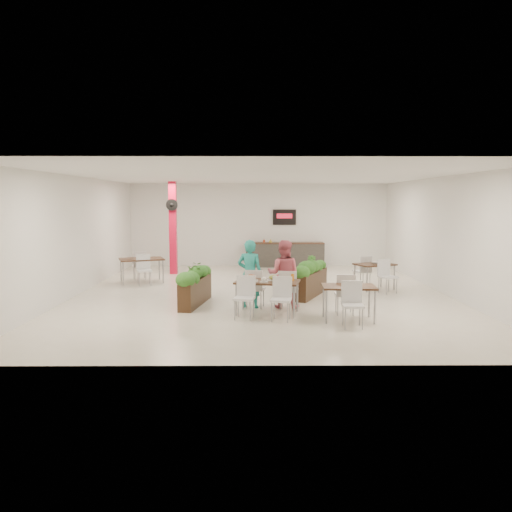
{
  "coord_description": "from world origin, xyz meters",
  "views": [
    {
      "loc": [
        -0.24,
        -13.5,
        2.55
      ],
      "look_at": [
        -0.15,
        -0.51,
        1.1
      ],
      "focal_mm": 35.0,
      "sensor_mm": 36.0,
      "label": 1
    }
  ],
  "objects_px": {
    "main_table": "(267,286)",
    "side_table_b": "(375,268)",
    "service_counter": "(285,254)",
    "diner_man": "(250,274)",
    "planter_right": "(311,277)",
    "side_table_a": "(142,262)",
    "side_table_c": "(349,292)",
    "diner_woman": "(283,274)",
    "planter_left": "(195,284)",
    "red_column": "(173,227)"
  },
  "relations": [
    {
      "from": "main_table",
      "to": "side_table_b",
      "type": "bearing_deg",
      "value": 43.89
    },
    {
      "from": "service_counter",
      "to": "diner_man",
      "type": "bearing_deg",
      "value": -99.98
    },
    {
      "from": "diner_man",
      "to": "planter_right",
      "type": "xyz_separation_m",
      "value": [
        1.64,
        1.46,
        -0.3
      ]
    },
    {
      "from": "service_counter",
      "to": "side_table_a",
      "type": "bearing_deg",
      "value": -141.87
    },
    {
      "from": "main_table",
      "to": "side_table_b",
      "type": "xyz_separation_m",
      "value": [
        3.18,
        3.05,
        -0.02
      ]
    },
    {
      "from": "planter_right",
      "to": "side_table_b",
      "type": "height_order",
      "value": "planter_right"
    },
    {
      "from": "main_table",
      "to": "service_counter",
      "type": "bearing_deg",
      "value": 83.52
    },
    {
      "from": "side_table_a",
      "to": "side_table_b",
      "type": "xyz_separation_m",
      "value": [
        6.96,
        -1.33,
        -0.02
      ]
    },
    {
      "from": "side_table_a",
      "to": "side_table_c",
      "type": "relative_size",
      "value": 1.02
    },
    {
      "from": "diner_woman",
      "to": "planter_right",
      "type": "relative_size",
      "value": 0.83
    },
    {
      "from": "side_table_b",
      "to": "side_table_c",
      "type": "bearing_deg",
      "value": -134.97
    },
    {
      "from": "main_table",
      "to": "side_table_c",
      "type": "distance_m",
      "value": 1.84
    },
    {
      "from": "service_counter",
      "to": "diner_man",
      "type": "height_order",
      "value": "service_counter"
    },
    {
      "from": "diner_man",
      "to": "main_table",
      "type": "bearing_deg",
      "value": 132.61
    },
    {
      "from": "service_counter",
      "to": "planter_left",
      "type": "height_order",
      "value": "service_counter"
    },
    {
      "from": "planter_left",
      "to": "side_table_c",
      "type": "xyz_separation_m",
      "value": [
        3.45,
        -1.67,
        0.1
      ]
    },
    {
      "from": "diner_man",
      "to": "diner_woman",
      "type": "xyz_separation_m",
      "value": [
        0.8,
        0.0,
        -0.01
      ]
    },
    {
      "from": "red_column",
      "to": "side_table_c",
      "type": "bearing_deg",
      "value": -55.05
    },
    {
      "from": "side_table_b",
      "to": "red_column",
      "type": "bearing_deg",
      "value": 129.66
    },
    {
      "from": "service_counter",
      "to": "planter_right",
      "type": "relative_size",
      "value": 1.54
    },
    {
      "from": "side_table_a",
      "to": "main_table",
      "type": "bearing_deg",
      "value": -68.54
    },
    {
      "from": "diner_man",
      "to": "side_table_b",
      "type": "height_order",
      "value": "diner_man"
    },
    {
      "from": "red_column",
      "to": "diner_man",
      "type": "height_order",
      "value": "red_column"
    },
    {
      "from": "main_table",
      "to": "planter_right",
      "type": "relative_size",
      "value": 0.94
    },
    {
      "from": "side_table_c",
      "to": "diner_man",
      "type": "bearing_deg",
      "value": 150.95
    },
    {
      "from": "red_column",
      "to": "main_table",
      "type": "xyz_separation_m",
      "value": [
        3.08,
        -6.22,
        -1.01
      ]
    },
    {
      "from": "service_counter",
      "to": "side_table_c",
      "type": "xyz_separation_m",
      "value": [
        0.8,
        -8.73,
        0.13
      ]
    },
    {
      "from": "main_table",
      "to": "side_table_a",
      "type": "distance_m",
      "value": 5.8
    },
    {
      "from": "diner_man",
      "to": "side_table_b",
      "type": "relative_size",
      "value": 0.99
    },
    {
      "from": "service_counter",
      "to": "planter_right",
      "type": "xyz_separation_m",
      "value": [
        0.33,
        -5.97,
        0.02
      ]
    },
    {
      "from": "planter_right",
      "to": "side_table_b",
      "type": "xyz_separation_m",
      "value": [
        1.93,
        0.94,
        0.11
      ]
    },
    {
      "from": "diner_woman",
      "to": "diner_man",
      "type": "bearing_deg",
      "value": 11.79
    },
    {
      "from": "diner_woman",
      "to": "side_table_b",
      "type": "relative_size",
      "value": 0.98
    },
    {
      "from": "diner_man",
      "to": "side_table_c",
      "type": "bearing_deg",
      "value": 160.05
    },
    {
      "from": "planter_left",
      "to": "side_table_a",
      "type": "bearing_deg",
      "value": 121.44
    },
    {
      "from": "planter_right",
      "to": "side_table_c",
      "type": "xyz_separation_m",
      "value": [
        0.47,
        -2.76,
        0.11
      ]
    },
    {
      "from": "planter_left",
      "to": "side_table_b",
      "type": "distance_m",
      "value": 5.31
    },
    {
      "from": "main_table",
      "to": "red_column",
      "type": "bearing_deg",
      "value": 116.36
    },
    {
      "from": "red_column",
      "to": "diner_woman",
      "type": "bearing_deg",
      "value": -57.89
    },
    {
      "from": "service_counter",
      "to": "side_table_a",
      "type": "xyz_separation_m",
      "value": [
        -4.71,
        -3.69,
        0.15
      ]
    },
    {
      "from": "red_column",
      "to": "side_table_c",
      "type": "xyz_separation_m",
      "value": [
        4.8,
        -6.87,
        -1.02
      ]
    },
    {
      "from": "red_column",
      "to": "side_table_b",
      "type": "height_order",
      "value": "red_column"
    },
    {
      "from": "red_column",
      "to": "planter_left",
      "type": "relative_size",
      "value": 1.59
    },
    {
      "from": "side_table_b",
      "to": "diner_woman",
      "type": "bearing_deg",
      "value": -162.54
    },
    {
      "from": "red_column",
      "to": "service_counter",
      "type": "relative_size",
      "value": 1.07
    },
    {
      "from": "diner_man",
      "to": "planter_left",
      "type": "height_order",
      "value": "diner_man"
    },
    {
      "from": "service_counter",
      "to": "side_table_c",
      "type": "relative_size",
      "value": 1.83
    },
    {
      "from": "planter_right",
      "to": "side_table_b",
      "type": "relative_size",
      "value": 1.18
    },
    {
      "from": "planter_left",
      "to": "red_column",
      "type": "bearing_deg",
      "value": 104.58
    },
    {
      "from": "planter_left",
      "to": "side_table_a",
      "type": "relative_size",
      "value": 1.2
    }
  ]
}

